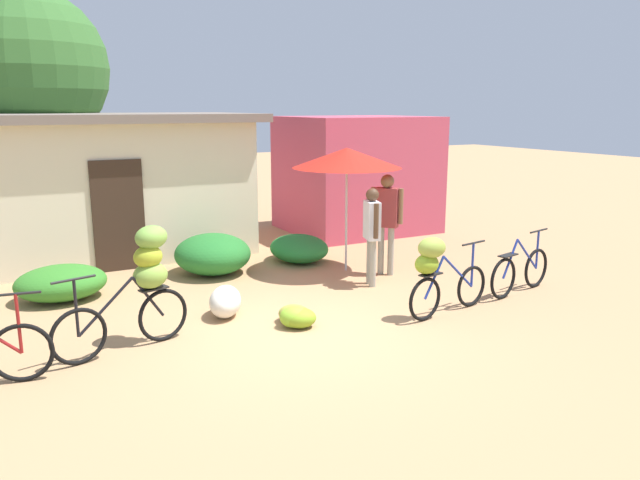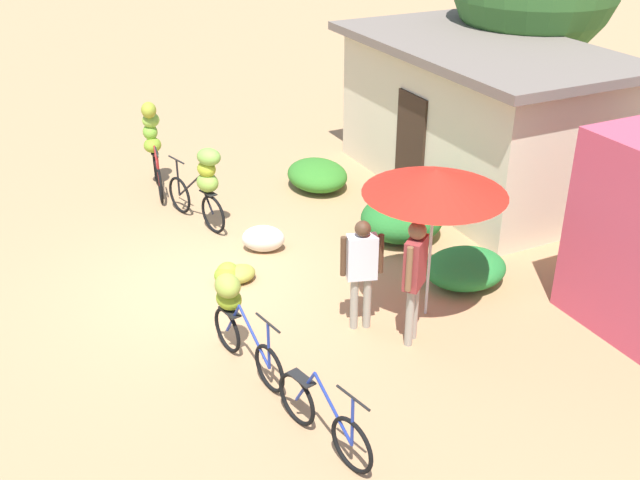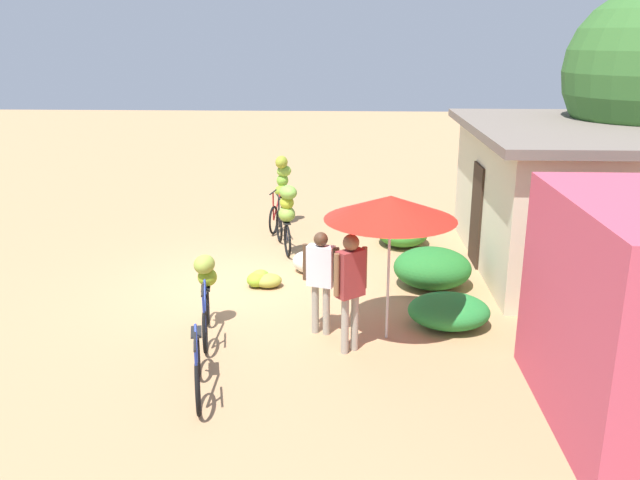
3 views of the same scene
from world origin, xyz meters
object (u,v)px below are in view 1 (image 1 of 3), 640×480
bicycle_by_shop (520,271)px  produce_sack (225,301)px  person_vendor (372,227)px  market_umbrella (347,158)px  bicycle_near_pile (142,276)px  banana_pile_on_ground (296,316)px  shop_pink (356,174)px  tree_behind_building (26,69)px  person_bystander (387,213)px  building_low (104,184)px  bicycle_center_loaded (437,269)px

bicycle_by_shop → produce_sack: (-4.52, 1.15, -0.14)m
bicycle_by_shop → person_vendor: (-1.85, 1.49, 0.64)m
market_umbrella → bicycle_near_pile: 4.59m
market_umbrella → banana_pile_on_ground: (-2.06, -2.16, -1.90)m
produce_sack → market_umbrella: bearing=25.8°
shop_pink → bicycle_by_shop: bearing=-94.2°
tree_behind_building → person_bystander: tree_behind_building is taller
building_low → bicycle_near_pile: building_low is taller
shop_pink → bicycle_near_pile: 8.01m
tree_behind_building → banana_pile_on_ground: size_ratio=7.05×
bicycle_center_loaded → person_vendor: size_ratio=0.99×
tree_behind_building → market_umbrella: tree_behind_building is taller
market_umbrella → person_vendor: market_umbrella is taller
bicycle_by_shop → person_bystander: size_ratio=0.89×
bicycle_near_pile → tree_behind_building: bearing=94.9°
bicycle_center_loaded → building_low: bearing=119.1°
market_umbrella → person_vendor: bearing=-96.2°
tree_behind_building → banana_pile_on_ground: (2.59, -7.55, -3.55)m
person_vendor → banana_pile_on_ground: bearing=-149.3°
produce_sack → person_vendor: size_ratio=0.43×
building_low → person_bystander: building_low is taller
market_umbrella → bicycle_by_shop: 3.47m
shop_pink → bicycle_by_shop: size_ratio=2.03×
building_low → bicycle_near_pile: bearing=-94.8°
shop_pink → tree_behind_building: (-6.80, 2.20, 2.34)m
building_low → bicycle_center_loaded: bearing=-60.9°
bicycle_center_loaded → person_bystander: bearing=73.7°
banana_pile_on_ground → bicycle_near_pile: bearing=172.4°
shop_pink → banana_pile_on_ground: (-4.22, -5.35, -1.21)m
produce_sack → person_bystander: bearing=13.5°
bicycle_center_loaded → person_bystander: size_ratio=0.91×
shop_pink → market_umbrella: bearing=-124.1°
building_low → banana_pile_on_ground: size_ratio=7.72×
bicycle_center_loaded → person_vendor: (0.06, 1.77, 0.29)m
building_low → market_umbrella: 4.95m
building_low → shop_pink: size_ratio=1.84×
tree_behind_building → person_vendor: tree_behind_building is taller
tree_behind_building → produce_sack: (1.87, -6.73, -3.46)m
bicycle_near_pile → bicycle_by_shop: bicycle_near_pile is taller
building_low → person_vendor: bearing=-51.6°
tree_behind_building → produce_sack: bearing=-74.5°
tree_behind_building → person_vendor: size_ratio=3.31×
person_vendor → person_bystander: (0.59, 0.44, 0.10)m
market_umbrella → tree_behind_building: bearing=130.7°
banana_pile_on_ground → produce_sack: 1.09m
bicycle_near_pile → person_vendor: bearing=12.9°
banana_pile_on_ground → person_vendor: bearing=30.7°
person_vendor → person_bystander: person_bystander is taller
building_low → market_umbrella: (3.58, -3.37, 0.63)m
building_low → tree_behind_building: tree_behind_building is taller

